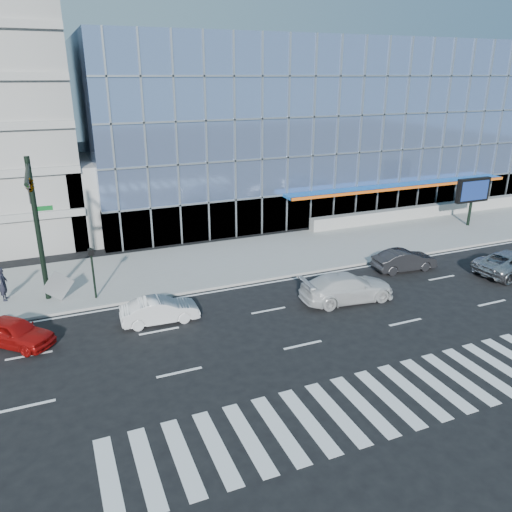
# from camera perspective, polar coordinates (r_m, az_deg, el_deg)

# --- Properties ---
(ground) EXTENTS (160.00, 160.00, 0.00)m
(ground) POSITION_cam_1_polar(r_m,az_deg,el_deg) (27.32, 1.43, -6.24)
(ground) COLOR black
(ground) RESTS_ON ground
(sidewalk) EXTENTS (120.00, 8.00, 0.15)m
(sidewalk) POSITION_cam_1_polar(r_m,az_deg,el_deg) (34.14, -4.06, -0.63)
(sidewalk) COLOR gray
(sidewalk) RESTS_ON ground
(theatre_building) EXTENTS (42.00, 26.00, 15.00)m
(theatre_building) POSITION_cam_1_polar(r_m,az_deg,el_deg) (54.19, 3.87, 15.12)
(theatre_building) COLOR #6C84B4
(theatre_building) RESTS_ON ground
(ramp_block) EXTENTS (6.00, 8.00, 6.00)m
(ramp_block) POSITION_cam_1_polar(r_m,az_deg,el_deg) (41.54, -16.64, 6.55)
(ramp_block) COLOR gray
(ramp_block) RESTS_ON ground
(retaining_wall) EXTENTS (30.00, 0.80, 1.00)m
(retaining_wall) POSITION_cam_1_polar(r_m,az_deg,el_deg) (49.44, 21.84, 5.20)
(retaining_wall) COLOR gray
(retaining_wall) RESTS_ON sidewalk
(traffic_signal) EXTENTS (1.14, 5.74, 8.00)m
(traffic_signal) POSITION_cam_1_polar(r_m,az_deg,el_deg) (27.55, -24.19, 5.85)
(traffic_signal) COLOR black
(traffic_signal) RESTS_ON sidewalk
(ped_signal_post) EXTENTS (0.30, 0.33, 3.00)m
(ped_signal_post) POSITION_cam_1_polar(r_m,az_deg,el_deg) (29.07, -18.19, -1.03)
(ped_signal_post) COLOR black
(ped_signal_post) RESTS_ON sidewalk
(marquee_sign) EXTENTS (3.20, 0.43, 4.00)m
(marquee_sign) POSITION_cam_1_polar(r_m,az_deg,el_deg) (45.06, 23.54, 6.81)
(marquee_sign) COLOR black
(marquee_sign) RESTS_ON sidewalk
(white_suv) EXTENTS (5.59, 2.59, 1.58)m
(white_suv) POSITION_cam_1_polar(r_m,az_deg,el_deg) (28.65, 10.36, -3.55)
(white_suv) COLOR silver
(white_suv) RESTS_ON ground
(white_sedan) EXTENTS (4.05, 1.57, 1.31)m
(white_sedan) POSITION_cam_1_polar(r_m,az_deg,el_deg) (26.32, -10.95, -6.11)
(white_sedan) COLOR silver
(white_sedan) RESTS_ON ground
(dark_sedan) EXTENTS (4.28, 1.78, 1.38)m
(dark_sedan) POSITION_cam_1_polar(r_m,az_deg,el_deg) (33.96, 16.59, -0.46)
(dark_sedan) COLOR black
(dark_sedan) RESTS_ON ground
(red_sedan) EXTENTS (4.03, 3.84, 1.35)m
(red_sedan) POSITION_cam_1_polar(r_m,az_deg,el_deg) (26.36, -25.97, -7.82)
(red_sedan) COLOR #9D0D0C
(red_sedan) RESTS_ON ground
(pedestrian) EXTENTS (0.56, 0.77, 1.96)m
(pedestrian) POSITION_cam_1_polar(r_m,az_deg,el_deg) (31.19, -26.94, -2.83)
(pedestrian) COLOR black
(pedestrian) RESTS_ON sidewalk
(tilted_panel) EXTENTS (1.79, 0.53, 1.83)m
(tilted_panel) POSITION_cam_1_polar(r_m,az_deg,el_deg) (29.78, -21.69, -3.19)
(tilted_panel) COLOR gray
(tilted_panel) RESTS_ON sidewalk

